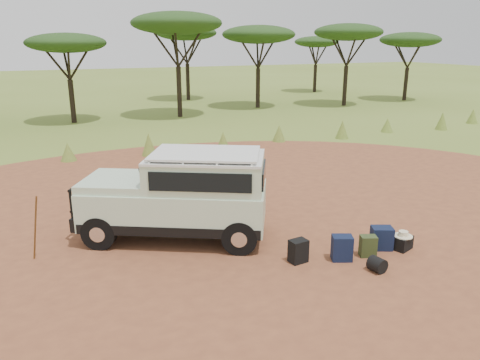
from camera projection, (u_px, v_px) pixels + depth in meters
name	position (u px, v px, depth m)	size (l,w,h in m)	color
ground	(238.00, 237.00, 10.86)	(140.00, 140.00, 0.00)	olive
dirt_clearing	(238.00, 237.00, 10.86)	(23.00, 23.00, 0.01)	brown
grass_fringe	(153.00, 146.00, 18.39)	(36.60, 1.60, 0.90)	olive
acacia_treeline	(113.00, 32.00, 27.11)	(46.70, 13.20, 6.26)	black
safari_vehicle	(181.00, 197.00, 10.56)	(4.46, 3.46, 2.05)	beige
walking_staff	(35.00, 228.00, 9.55)	(0.03, 0.03, 1.44)	brown
backpack_black	(298.00, 251.00, 9.59)	(0.36, 0.26, 0.49)	black
backpack_navy	(342.00, 248.00, 9.67)	(0.41, 0.29, 0.54)	#13223B
backpack_olive	(368.00, 246.00, 9.86)	(0.33, 0.24, 0.46)	#394620
duffel_navy	(382.00, 238.00, 10.20)	(0.45, 0.34, 0.51)	#13223B
hard_case	(402.00, 243.00, 10.21)	(0.43, 0.31, 0.31)	black
stuff_sack	(377.00, 265.00, 9.22)	(0.30, 0.30, 0.30)	black
safari_hat	(403.00, 234.00, 10.15)	(0.41, 0.41, 0.12)	beige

